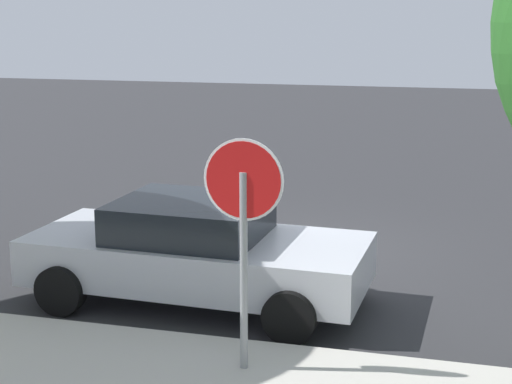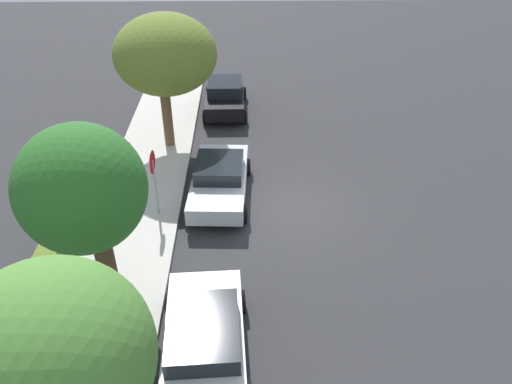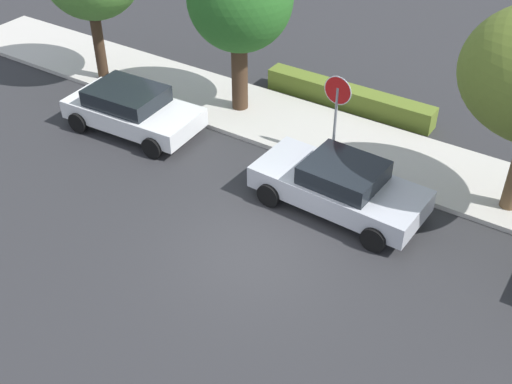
{
  "view_description": "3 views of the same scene",
  "coord_description": "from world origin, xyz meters",
  "views": [
    {
      "loc": [
        -2.41,
        11.84,
        3.72
      ],
      "look_at": [
        0.41,
        1.24,
        1.23
      ],
      "focal_mm": 55.0,
      "sensor_mm": 36.0,
      "label": 1
    },
    {
      "loc": [
        -14.09,
        1.56,
        10.25
      ],
      "look_at": [
        -0.35,
        1.28,
        0.95
      ],
      "focal_mm": 35.0,
      "sensor_mm": 36.0,
      "label": 2
    },
    {
      "loc": [
        6.19,
        -9.55,
        10.26
      ],
      "look_at": [
        -0.5,
        0.77,
        1.06
      ],
      "focal_mm": 45.0,
      "sensor_mm": 36.0,
      "label": 3
    }
  ],
  "objects": [
    {
      "name": "parked_car_black",
      "position": [
        8.09,
        2.57,
        0.77
      ],
      "size": [
        3.91,
        2.02,
        1.53
      ],
      "color": "black",
      "rests_on": "ground_plane"
    },
    {
      "name": "street_tree_mid_block",
      "position": [
        4.66,
        4.64,
        3.93
      ],
      "size": [
        3.96,
        3.96,
        5.48
      ],
      "color": "brown",
      "rests_on": "ground_plane"
    },
    {
      "name": "sidewalk_curb",
      "position": [
        0.0,
        5.38,
        0.07
      ],
      "size": [
        32.0,
        2.96,
        0.14
      ],
      "primitive_type": "cube",
      "color": "beige",
      "rests_on": "ground_plane"
    },
    {
      "name": "front_yard_hedge",
      "position": [
        -1.29,
        7.45,
        0.35
      ],
      "size": [
        5.72,
        0.65,
        0.7
      ],
      "color": "olive",
      "rests_on": "ground_plane"
    },
    {
      "name": "stop_sign",
      "position": [
        -0.36,
        4.59,
        1.76
      ],
      "size": [
        0.83,
        0.08,
        2.54
      ],
      "color": "gray",
      "rests_on": "ground_plane"
    },
    {
      "name": "ground_plane",
      "position": [
        0.0,
        0.0,
        0.0
      ],
      "size": [
        60.0,
        60.0,
        0.0
      ],
      "primitive_type": "plane",
      "color": "#2D2D30"
    },
    {
      "name": "street_tree_near_corner",
      "position": [
        -4.13,
        5.52,
        3.61
      ],
      "size": [
        3.14,
        3.14,
        5.27
      ],
      "color": "#422D1E",
      "rests_on": "ground_plane"
    },
    {
      "name": "street_tree_far",
      "position": [
        -9.11,
        4.58,
        3.82
      ],
      "size": [
        3.18,
        3.18,
        5.41
      ],
      "color": "#422D1E",
      "rests_on": "ground_plane"
    },
    {
      "name": "parked_car_white",
      "position": [
        -6.17,
        2.64,
        0.71
      ],
      "size": [
        4.21,
        2.29,
        1.35
      ],
      "color": "white",
      "rests_on": "ground_plane"
    },
    {
      "name": "parked_car_silver",
      "position": [
        0.87,
        2.55,
        0.7
      ],
      "size": [
        4.48,
        2.24,
        1.37
      ],
      "color": "silver",
      "rests_on": "ground_plane"
    }
  ]
}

